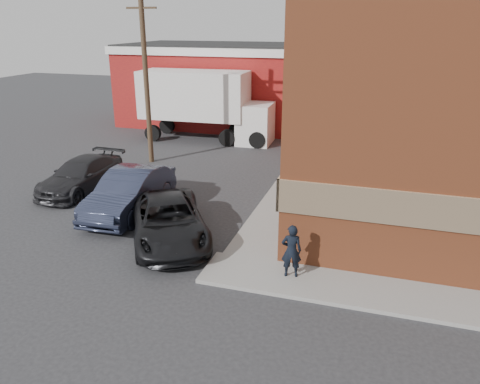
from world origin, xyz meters
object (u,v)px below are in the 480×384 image
Objects in this scene: sedan at (130,192)px; box_truck at (207,101)px; man at (291,251)px; warehouse at (239,84)px; suv_a at (168,221)px; utility_pole at (146,71)px; suv_b at (81,175)px.

box_truck is (-1.36, 11.99, 1.61)m from sedan.
sedan is (-7.04, 3.16, -0.08)m from man.
warehouse is 19.84m from suv_a.
sedan reaches higher than suv_a.
sedan is at bearing -69.03° from utility_pole.
utility_pole is 1.74× the size of suv_a.
suv_b is at bearing 118.46° from suv_a.
suv_b is (-5.88, 3.44, -0.02)m from suv_a.
warehouse is at bearing 83.11° from suv_b.
suv_a is (5.04, -8.41, -4.03)m from utility_pole.
sedan is 0.59× the size of box_truck.
suv_b is at bearing 151.92° from sedan.
sedan is 3.74m from suv_b.
warehouse is 5.62m from box_truck.
utility_pole reaches higher than man.
suv_b is (-10.41, 4.79, -0.22)m from man.
sedan is at bearing -36.85° from man.
man is at bearing -63.25° from box_truck.
suv_b is at bearing -99.62° from utility_pole.
box_truck reaches higher than suv_b.
warehouse is 17.73m from sedan.
warehouse is 3.19× the size of sedan.
man is at bearing -47.68° from suv_a.
sedan is (1.03, -17.59, -1.97)m from warehouse.
man is at bearing -45.56° from utility_pole.
man is 4.73m from suv_a.
man is at bearing -26.51° from sedan.
suv_a is 6.81m from suv_b.
warehouse is at bearing 84.37° from box_truck.
warehouse is 10.13× the size of man.
man is at bearing -68.77° from warehouse.
box_truck reaches higher than suv_a.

